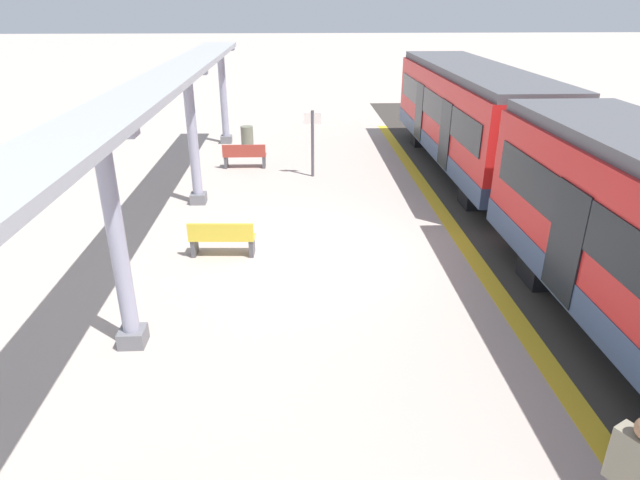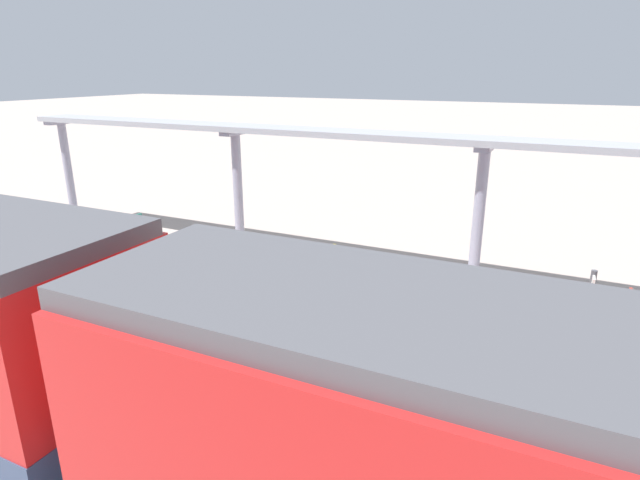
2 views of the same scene
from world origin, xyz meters
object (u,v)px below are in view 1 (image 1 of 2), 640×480
canopy_pillar_nearest (223,96)px  bench_near_end (245,156)px  platform_info_sign (313,137)px  train_near_carriage (470,118)px  passenger_waiting_near_edge (634,470)px  canopy_pillar_second (193,139)px  bench_mid_platform (222,238)px  trash_bin (247,138)px  canopy_pillar_third (118,244)px

canopy_pillar_nearest → bench_near_end: canopy_pillar_nearest is taller
platform_info_sign → train_near_carriage: bearing=-174.7°
bench_near_end → passenger_waiting_near_edge: 15.65m
canopy_pillar_second → bench_near_end: 4.00m
bench_near_end → passenger_waiting_near_edge: (-5.21, 14.74, 0.65)m
canopy_pillar_second → bench_mid_platform: size_ratio=2.48×
canopy_pillar_second → platform_info_sign: bearing=-144.1°
trash_bin → platform_info_sign: platform_info_sign is taller
train_near_carriage → canopy_pillar_second: bearing=18.8°
train_near_carriage → canopy_pillar_nearest: (8.74, -4.30, 0.08)m
bench_mid_platform → trash_bin: size_ratio=1.59×
canopy_pillar_nearest → passenger_waiting_near_edge: 19.50m
canopy_pillar_nearest → canopy_pillar_second: same height
canopy_pillar_nearest → train_near_carriage: bearing=153.8°
platform_info_sign → passenger_waiting_near_edge: (-2.85, 13.66, -0.24)m
canopy_pillar_second → train_near_carriage: bearing=-161.2°
canopy_pillar_nearest → platform_info_sign: canopy_pillar_nearest is taller
bench_mid_platform → platform_info_sign: (-2.29, -6.11, 0.89)m
canopy_pillar_nearest → passenger_waiting_near_edge: bearing=108.8°
canopy_pillar_second → bench_mid_platform: canopy_pillar_second is taller
canopy_pillar_third → bench_mid_platform: 3.95m
canopy_pillar_third → platform_info_sign: canopy_pillar_third is taller
bench_near_end → bench_mid_platform: size_ratio=0.99×
bench_mid_platform → canopy_pillar_third: bearing=72.0°
canopy_pillar_third → platform_info_sign: size_ratio=1.71×
bench_mid_platform → passenger_waiting_near_edge: (-5.14, 7.55, 0.65)m
train_near_carriage → canopy_pillar_third: (8.74, 10.09, 0.08)m
train_near_carriage → platform_info_sign: 5.36m
bench_mid_platform → trash_bin: 9.61m
bench_near_end → bench_mid_platform: (-0.07, 7.19, 0.00)m
canopy_pillar_third → trash_bin: bearing=-94.3°
bench_mid_platform → passenger_waiting_near_edge: size_ratio=0.87×
canopy_pillar_second → bench_mid_platform: bearing=107.4°
bench_near_end → trash_bin: size_ratio=1.58×
canopy_pillar_third → trash_bin: canopy_pillar_third is taller
passenger_waiting_near_edge → canopy_pillar_third: bearing=-32.9°
canopy_pillar_third → bench_mid_platform: bearing=-108.0°
trash_bin → canopy_pillar_nearest: bearing=-52.8°
canopy_pillar_nearest → canopy_pillar_second: 7.27m
bench_near_end → trash_bin: 2.42m
train_near_carriage → canopy_pillar_third: size_ratio=2.97×
bench_near_end → trash_bin: trash_bin is taller
canopy_pillar_nearest → bench_near_end: 4.12m
bench_mid_platform → platform_info_sign: size_ratio=0.69×
bench_near_end → platform_info_sign: 2.74m
canopy_pillar_nearest → passenger_waiting_near_edge: size_ratio=2.15×
canopy_pillar_second → bench_near_end: size_ratio=2.50×
bench_near_end → canopy_pillar_third: bearing=84.3°
canopy_pillar_nearest → bench_mid_platform: (-1.14, 10.90, -1.46)m
canopy_pillar_second → passenger_waiting_near_edge: size_ratio=2.15×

